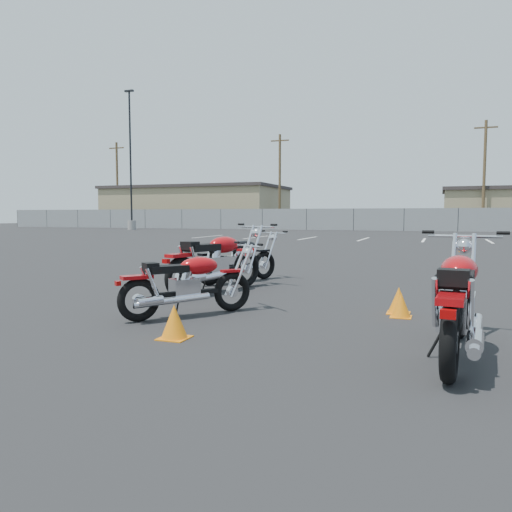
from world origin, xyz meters
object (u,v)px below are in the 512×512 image
(motorcycle_front_red, at_px, (216,262))
(motorcycle_rear_red, at_px, (458,302))
(motorcycle_second_black, at_px, (238,259))
(motorcycle_third_red, at_px, (188,284))

(motorcycle_front_red, xyz_separation_m, motorcycle_rear_red, (3.59, -2.67, -0.01))
(motorcycle_front_red, bearing_deg, motorcycle_second_black, 96.03)
(motorcycle_second_black, bearing_deg, motorcycle_third_red, -78.91)
(motorcycle_front_red, distance_m, motorcycle_third_red, 1.96)
(motorcycle_front_red, xyz_separation_m, motorcycle_third_red, (0.49, -1.90, -0.10))
(motorcycle_third_red, xyz_separation_m, motorcycle_rear_red, (3.11, -0.78, 0.09))
(motorcycle_second_black, xyz_separation_m, motorcycle_rear_red, (3.73, -3.93, 0.06))
(motorcycle_rear_red, bearing_deg, motorcycle_front_red, 143.38)
(motorcycle_rear_red, bearing_deg, motorcycle_second_black, 133.46)
(motorcycle_second_black, bearing_deg, motorcycle_rear_red, -46.54)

